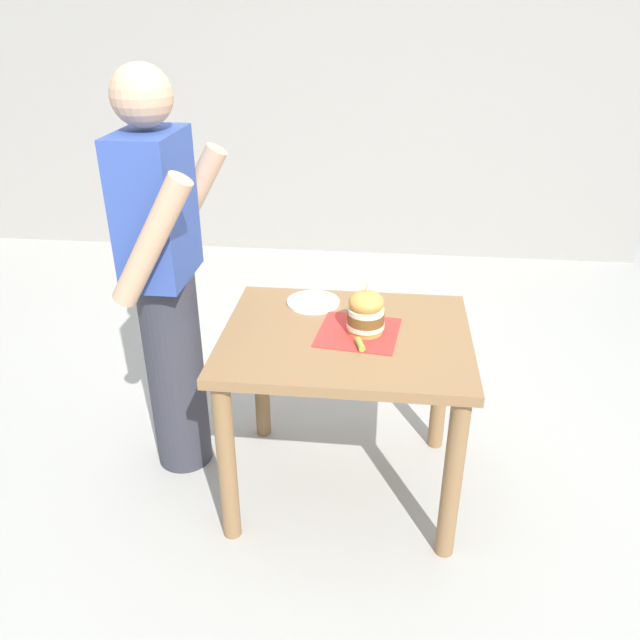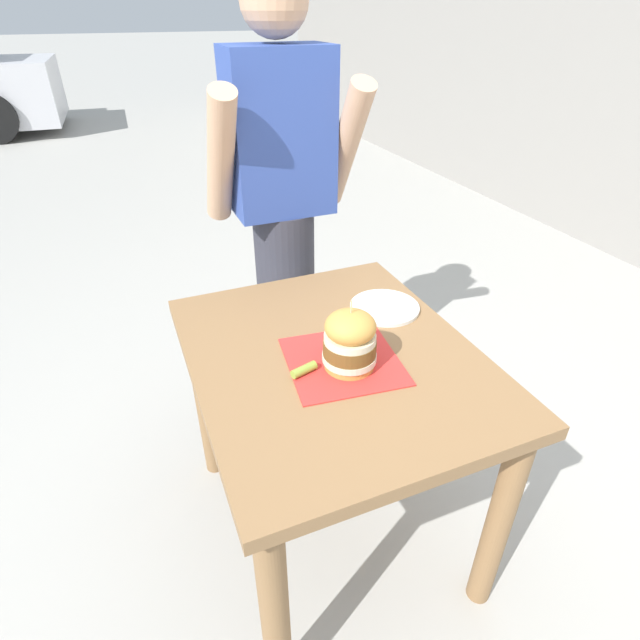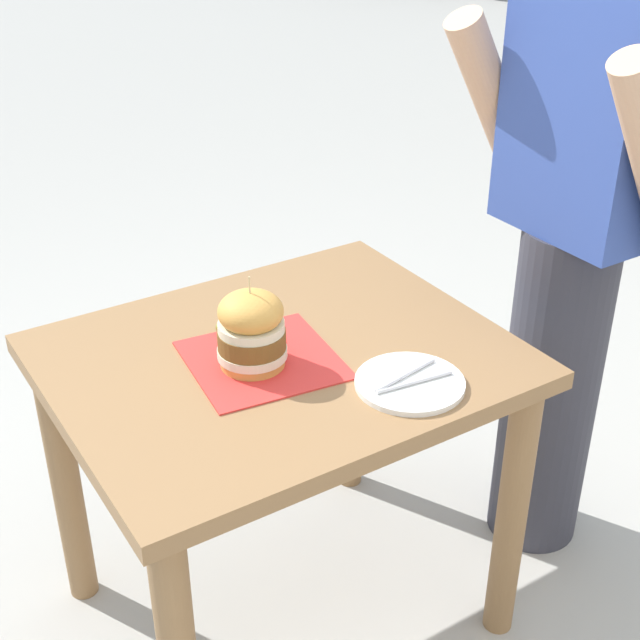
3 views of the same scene
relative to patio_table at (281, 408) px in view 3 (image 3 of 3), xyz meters
name	(u,v)px [view 3 (image 3 of 3)]	position (x,y,z in m)	size (l,w,h in m)	color
ground_plane	(286,606)	(0.00, 0.00, -0.61)	(80.00, 80.00, 0.00)	#ADAAA3
patio_table	(281,408)	(0.00, 0.00, 0.00)	(0.77, 0.94, 0.75)	olive
serving_paper	(262,360)	(0.01, -0.05, 0.14)	(0.30, 0.30, 0.00)	red
sandwich	(251,330)	(0.01, -0.07, 0.23)	(0.14, 0.14, 0.20)	gold
pickle_spear	(231,332)	(-0.11, -0.06, 0.16)	(0.02, 0.02, 0.07)	#8EA83D
side_plate_with_forks	(410,383)	(0.25, 0.16, 0.15)	(0.22, 0.22, 0.02)	white
diner_across_table	(573,235)	(0.11, 0.73, 0.28)	(0.55, 0.35, 1.69)	#33333D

